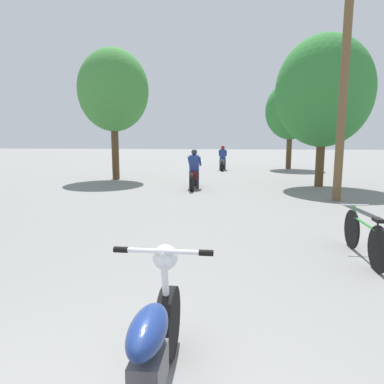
% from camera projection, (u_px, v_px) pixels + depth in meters
% --- Properties ---
extents(utility_pole, '(1.10, 0.24, 6.92)m').
position_uv_depth(utility_pole, '(344.00, 78.00, 9.74)').
color(utility_pole, brown).
rests_on(utility_pole, ground).
extents(roadside_tree_right_near, '(3.59, 3.23, 5.65)m').
position_uv_depth(roadside_tree_right_near, '(324.00, 92.00, 12.78)').
color(roadside_tree_right_near, '#513A23').
rests_on(roadside_tree_right_near, ground).
extents(roadside_tree_right_far, '(3.02, 2.71, 5.26)m').
position_uv_depth(roadside_tree_right_far, '(291.00, 111.00, 20.65)').
color(roadside_tree_right_far, '#513A23').
rests_on(roadside_tree_right_far, ground).
extents(roadside_tree_left, '(3.13, 2.82, 5.76)m').
position_uv_depth(roadside_tree_left, '(113.00, 91.00, 15.09)').
color(roadside_tree_left, '#513A23').
rests_on(roadside_tree_left, ground).
extents(motorcycle_foreground, '(0.78, 1.96, 1.01)m').
position_uv_depth(motorcycle_foreground, '(150.00, 355.00, 2.26)').
color(motorcycle_foreground, black).
rests_on(motorcycle_foreground, ground).
extents(motorcycle_rider_lead, '(0.50, 2.06, 1.46)m').
position_uv_depth(motorcycle_rider_lead, '(194.00, 174.00, 12.71)').
color(motorcycle_rider_lead, black).
rests_on(motorcycle_rider_lead, ground).
extents(motorcycle_rider_far, '(0.50, 2.03, 1.44)m').
position_uv_depth(motorcycle_rider_far, '(223.00, 161.00, 20.24)').
color(motorcycle_rider_far, black).
rests_on(motorcycle_rider_far, ground).
extents(bicycle_parked, '(0.44, 1.72, 0.77)m').
position_uv_depth(bicycle_parked, '(364.00, 237.00, 5.24)').
color(bicycle_parked, black).
rests_on(bicycle_parked, ground).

